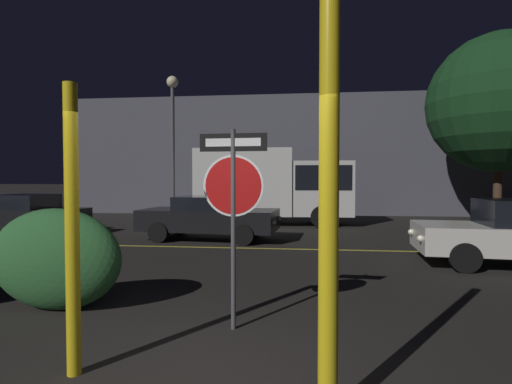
{
  "coord_description": "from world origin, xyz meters",
  "views": [
    {
      "loc": [
        0.99,
        -3.39,
        1.87
      ],
      "look_at": [
        0.14,
        3.92,
        1.63
      ],
      "focal_mm": 28.0,
      "sensor_mm": 36.0,
      "label": 1
    }
  ],
  "objects_px": {
    "hedge_bush_1": "(56,259)",
    "street_lamp": "(173,122)",
    "tree_1": "(499,103)",
    "stop_sign": "(233,189)",
    "yellow_pole_left": "(72,230)",
    "passing_car_1": "(23,214)",
    "delivery_truck": "(275,184)",
    "yellow_pole_right": "(329,213)",
    "passing_car_2": "(209,217)"
  },
  "relations": [
    {
      "from": "yellow_pole_left",
      "to": "hedge_bush_1",
      "type": "height_order",
      "value": "yellow_pole_left"
    },
    {
      "from": "yellow_pole_right",
      "to": "delivery_truck",
      "type": "xyz_separation_m",
      "value": [
        -1.31,
        13.31,
        0.05
      ]
    },
    {
      "from": "passing_car_1",
      "to": "yellow_pole_right",
      "type": "bearing_deg",
      "value": -129.63
    },
    {
      "from": "stop_sign",
      "to": "passing_car_1",
      "type": "distance_m",
      "value": 11.37
    },
    {
      "from": "stop_sign",
      "to": "hedge_bush_1",
      "type": "distance_m",
      "value": 2.87
    },
    {
      "from": "passing_car_1",
      "to": "passing_car_2",
      "type": "bearing_deg",
      "value": -88.44
    },
    {
      "from": "yellow_pole_left",
      "to": "hedge_bush_1",
      "type": "relative_size",
      "value": 1.43
    },
    {
      "from": "delivery_truck",
      "to": "hedge_bush_1",
      "type": "bearing_deg",
      "value": -13.36
    },
    {
      "from": "hedge_bush_1",
      "to": "passing_car_2",
      "type": "height_order",
      "value": "hedge_bush_1"
    },
    {
      "from": "yellow_pole_left",
      "to": "tree_1",
      "type": "bearing_deg",
      "value": 53.37
    },
    {
      "from": "passing_car_2",
      "to": "yellow_pole_right",
      "type": "bearing_deg",
      "value": 23.9
    },
    {
      "from": "yellow_pole_right",
      "to": "street_lamp",
      "type": "distance_m",
      "value": 14.93
    },
    {
      "from": "stop_sign",
      "to": "yellow_pole_right",
      "type": "xyz_separation_m",
      "value": [
        1.05,
        -1.78,
        -0.13
      ]
    },
    {
      "from": "stop_sign",
      "to": "street_lamp",
      "type": "bearing_deg",
      "value": 114.49
    },
    {
      "from": "yellow_pole_left",
      "to": "delivery_truck",
      "type": "distance_m",
      "value": 12.9
    },
    {
      "from": "street_lamp",
      "to": "passing_car_2",
      "type": "bearing_deg",
      "value": -60.04
    },
    {
      "from": "stop_sign",
      "to": "yellow_pole_left",
      "type": "height_order",
      "value": "yellow_pole_left"
    },
    {
      "from": "stop_sign",
      "to": "tree_1",
      "type": "bearing_deg",
      "value": 57.31
    },
    {
      "from": "yellow_pole_right",
      "to": "passing_car_2",
      "type": "relative_size",
      "value": 0.74
    },
    {
      "from": "yellow_pole_right",
      "to": "passing_car_1",
      "type": "distance_m",
      "value": 13.33
    },
    {
      "from": "yellow_pole_right",
      "to": "tree_1",
      "type": "distance_m",
      "value": 16.06
    },
    {
      "from": "stop_sign",
      "to": "yellow_pole_right",
      "type": "distance_m",
      "value": 2.07
    },
    {
      "from": "stop_sign",
      "to": "passing_car_1",
      "type": "height_order",
      "value": "stop_sign"
    },
    {
      "from": "stop_sign",
      "to": "delivery_truck",
      "type": "xyz_separation_m",
      "value": [
        -0.26,
        11.54,
        -0.08
      ]
    },
    {
      "from": "stop_sign",
      "to": "delivery_truck",
      "type": "relative_size",
      "value": 0.39
    },
    {
      "from": "yellow_pole_right",
      "to": "delivery_truck",
      "type": "relative_size",
      "value": 0.51
    },
    {
      "from": "yellow_pole_left",
      "to": "hedge_bush_1",
      "type": "bearing_deg",
      "value": 127.09
    },
    {
      "from": "street_lamp",
      "to": "delivery_truck",
      "type": "bearing_deg",
      "value": -2.83
    },
    {
      "from": "passing_car_2",
      "to": "delivery_truck",
      "type": "xyz_separation_m",
      "value": [
        1.75,
        4.37,
        0.98
      ]
    },
    {
      "from": "hedge_bush_1",
      "to": "tree_1",
      "type": "bearing_deg",
      "value": 45.84
    },
    {
      "from": "tree_1",
      "to": "hedge_bush_1",
      "type": "bearing_deg",
      "value": -134.16
    },
    {
      "from": "yellow_pole_right",
      "to": "hedge_bush_1",
      "type": "xyz_separation_m",
      "value": [
        -3.7,
        2.22,
        -0.89
      ]
    },
    {
      "from": "stop_sign",
      "to": "tree_1",
      "type": "relative_size",
      "value": 0.33
    },
    {
      "from": "tree_1",
      "to": "street_lamp",
      "type": "bearing_deg",
      "value": -178.86
    },
    {
      "from": "hedge_bush_1",
      "to": "yellow_pole_left",
      "type": "bearing_deg",
      "value": -52.91
    },
    {
      "from": "hedge_bush_1",
      "to": "passing_car_1",
      "type": "bearing_deg",
      "value": 129.37
    },
    {
      "from": "hedge_bush_1",
      "to": "stop_sign",
      "type": "bearing_deg",
      "value": -9.48
    },
    {
      "from": "yellow_pole_left",
      "to": "passing_car_2",
      "type": "bearing_deg",
      "value": 94.66
    },
    {
      "from": "passing_car_1",
      "to": "passing_car_2",
      "type": "relative_size",
      "value": 0.98
    },
    {
      "from": "stop_sign",
      "to": "street_lamp",
      "type": "distance_m",
      "value": 12.9
    },
    {
      "from": "yellow_pole_right",
      "to": "hedge_bush_1",
      "type": "distance_m",
      "value": 4.4
    },
    {
      "from": "passing_car_1",
      "to": "street_lamp",
      "type": "relative_size",
      "value": 0.68
    },
    {
      "from": "hedge_bush_1",
      "to": "passing_car_2",
      "type": "relative_size",
      "value": 0.45
    },
    {
      "from": "hedge_bush_1",
      "to": "street_lamp",
      "type": "relative_size",
      "value": 0.31
    },
    {
      "from": "yellow_pole_left",
      "to": "passing_car_1",
      "type": "height_order",
      "value": "yellow_pole_left"
    },
    {
      "from": "yellow_pole_right",
      "to": "tree_1",
      "type": "xyz_separation_m",
      "value": [
        7.55,
        13.8,
        3.26
      ]
    },
    {
      "from": "yellow_pole_left",
      "to": "passing_car_2",
      "type": "distance_m",
      "value": 8.54
    },
    {
      "from": "hedge_bush_1",
      "to": "delivery_truck",
      "type": "relative_size",
      "value": 0.31
    },
    {
      "from": "passing_car_2",
      "to": "delivery_truck",
      "type": "height_order",
      "value": "delivery_truck"
    },
    {
      "from": "tree_1",
      "to": "stop_sign",
      "type": "bearing_deg",
      "value": -125.56
    }
  ]
}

